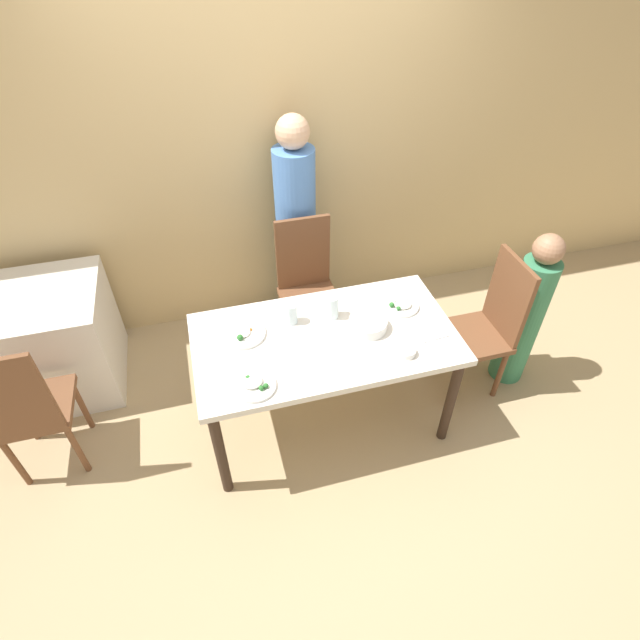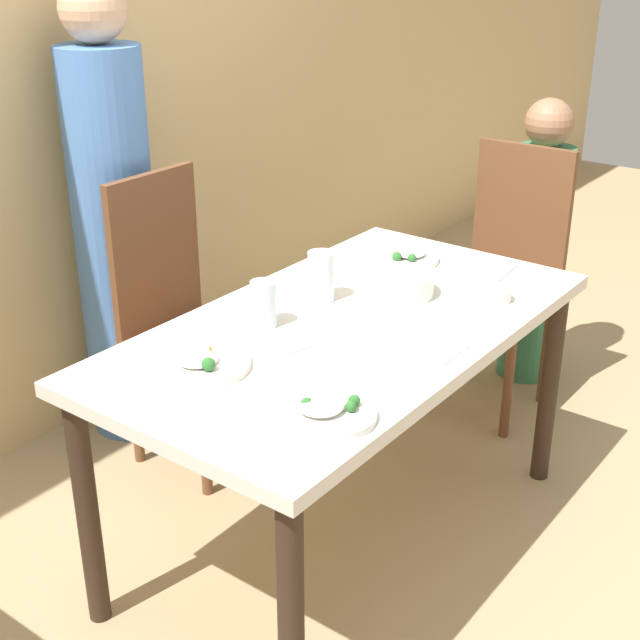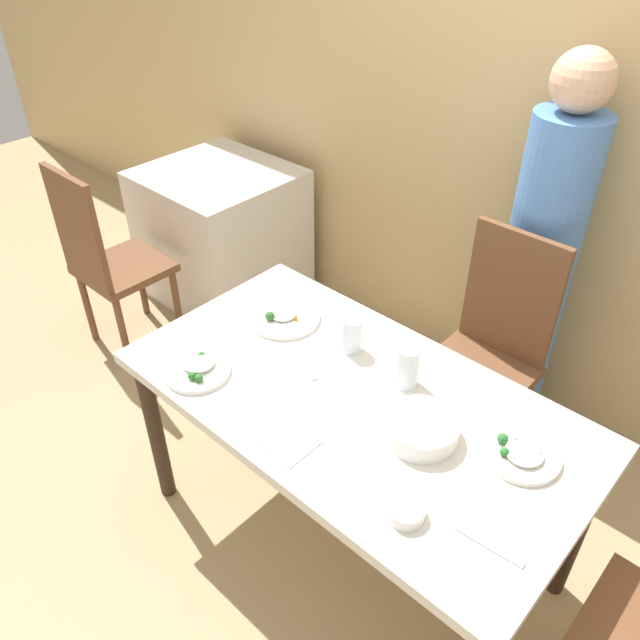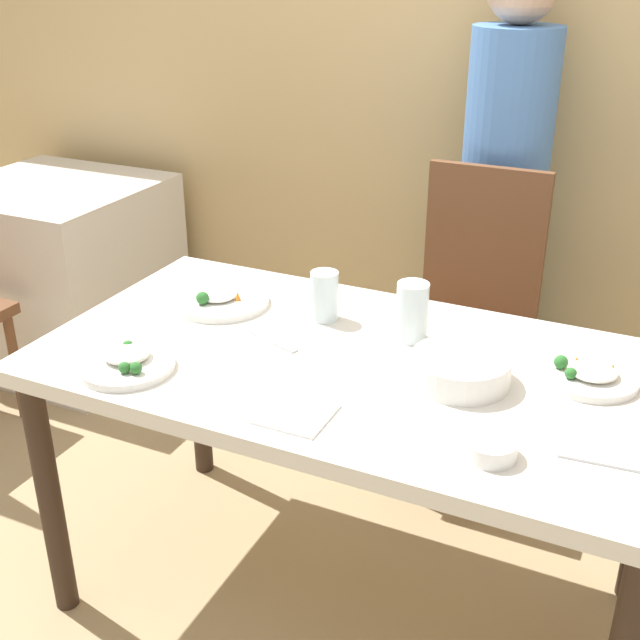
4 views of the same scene
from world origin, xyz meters
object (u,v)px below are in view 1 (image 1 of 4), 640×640
Objects in this scene: person_adult at (296,234)px; plate_rice_adult at (401,305)px; glass_water_tall at (332,307)px; person_child at (525,315)px; chair_child_spot at (486,325)px; bowl_curry at (368,323)px; chair_adult_spot at (307,285)px.

person_adult is 1.02m from plate_rice_adult.
person_child is at bearing -5.09° from glass_water_tall.
glass_water_tall is (-0.42, 0.03, 0.06)m from plate_rice_adult.
chair_child_spot reaches higher than bowl_curry.
bowl_curry is at bearing -41.66° from glass_water_tall.
person_child is (1.28, -0.71, 0.02)m from chair_adult_spot.
chair_child_spot is 4.58× the size of bowl_curry.
bowl_curry is at bearing -80.75° from person_adult.
glass_water_tall is (-0.17, 0.15, 0.04)m from bowl_curry.
bowl_curry is 0.28m from plate_rice_adult.
person_adult is at bearing -135.15° from chair_child_spot.
plate_rice_adult is at bearing 174.29° from person_child.
bowl_curry is (-1.11, -0.04, 0.23)m from person_child.
chair_child_spot is 0.87m from bowl_curry.
bowl_curry is (0.17, -0.74, 0.24)m from chair_adult_spot.
chair_adult_spot is at bearing 102.91° from bowl_curry.
chair_adult_spot is 1.23m from chair_child_spot.
chair_child_spot is (1.01, -0.71, 0.00)m from chair_adult_spot.
bowl_curry is at bearing -87.52° from chair_child_spot.
chair_adult_spot is 1.00× the size of chair_child_spot.
person_child reaches higher than bowl_curry.
person_adult is at bearing 90.00° from chair_adult_spot.
person_child reaches higher than glass_water_tall.
chair_adult_spot reaches higher than plate_rice_adult.
bowl_curry reaches higher than plate_rice_adult.
chair_adult_spot is 4.62× the size of plate_rice_adult.
person_adult is 7.35× the size of bowl_curry.
chair_adult_spot is 0.87× the size of person_child.
chair_adult_spot is 4.58× the size of bowl_curry.
bowl_curry is 1.49× the size of glass_water_tall.
glass_water_tall is at bearing 138.34° from bowl_curry.
chair_adult_spot is at bearing -90.00° from person_adult.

